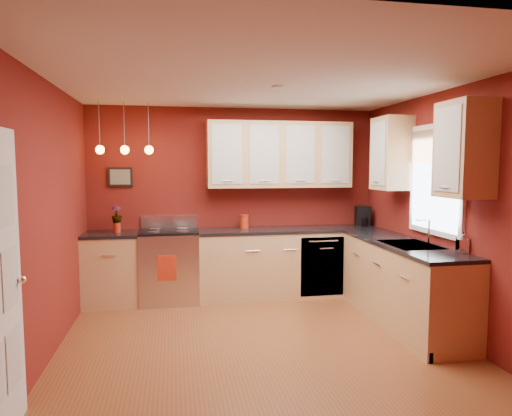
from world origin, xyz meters
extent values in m
plane|color=brown|center=(0.00, 0.00, 0.00)|extent=(4.20, 4.20, 0.00)
cube|color=beige|center=(0.00, 0.00, 2.60)|extent=(4.00, 4.20, 0.02)
cube|color=maroon|center=(0.00, 2.10, 1.30)|extent=(4.00, 0.02, 2.60)
cube|color=maroon|center=(0.00, -2.10, 1.30)|extent=(4.00, 0.02, 2.60)
cube|color=maroon|center=(-2.00, 0.00, 1.30)|extent=(0.02, 4.20, 2.60)
cube|color=maroon|center=(2.00, 0.00, 1.30)|extent=(0.02, 4.20, 2.60)
cube|color=tan|center=(-1.65, 1.80, 0.45)|extent=(0.70, 0.60, 0.90)
cube|color=tan|center=(0.73, 1.80, 0.45)|extent=(2.54, 0.60, 0.90)
cube|color=tan|center=(1.70, 0.45, 0.45)|extent=(0.60, 2.10, 0.90)
cube|color=black|center=(-1.65, 1.80, 0.92)|extent=(0.70, 0.62, 0.04)
cube|color=black|center=(0.73, 1.80, 0.92)|extent=(2.54, 0.62, 0.04)
cube|color=black|center=(1.70, 0.45, 0.92)|extent=(0.62, 2.10, 0.04)
cube|color=silver|center=(-0.92, 1.80, 0.46)|extent=(0.76, 0.64, 0.92)
cube|color=black|center=(-0.92, 1.50, 0.48)|extent=(0.55, 0.02, 0.32)
cylinder|color=silver|center=(-0.92, 1.49, 0.72)|extent=(0.60, 0.02, 0.02)
cube|color=black|center=(-0.92, 1.80, 0.94)|extent=(0.76, 0.60, 0.03)
cylinder|color=gray|center=(-1.10, 1.66, 0.95)|extent=(0.16, 0.16, 0.01)
cylinder|color=gray|center=(-0.74, 1.66, 0.95)|extent=(0.16, 0.16, 0.01)
cylinder|color=gray|center=(-1.10, 1.94, 0.95)|extent=(0.16, 0.16, 0.01)
cylinder|color=gray|center=(-0.74, 1.94, 0.95)|extent=(0.16, 0.16, 0.01)
cube|color=silver|center=(-0.92, 2.10, 1.03)|extent=(0.76, 0.04, 0.16)
cube|color=silver|center=(1.10, 1.51, 0.45)|extent=(0.60, 0.02, 0.80)
cube|color=gray|center=(1.70, 0.30, 0.92)|extent=(0.50, 0.70, 0.05)
cube|color=black|center=(1.70, 0.47, 0.91)|extent=(0.42, 0.30, 0.02)
cube|color=black|center=(1.70, 0.13, 0.91)|extent=(0.42, 0.30, 0.02)
cylinder|color=white|center=(1.92, 0.30, 1.08)|extent=(0.02, 0.02, 0.28)
cylinder|color=white|center=(1.85, 0.30, 1.21)|extent=(0.16, 0.02, 0.02)
cube|color=white|center=(1.98, 0.30, 1.65)|extent=(0.04, 1.02, 1.22)
cube|color=white|center=(1.97, 0.30, 1.65)|extent=(0.01, 0.90, 1.10)
cube|color=#A67553|center=(1.95, 0.30, 2.02)|extent=(0.02, 0.96, 0.36)
cube|color=silver|center=(-1.94, -1.02, 1.60)|extent=(0.00, 0.28, 0.40)
cube|color=silver|center=(-1.94, -1.02, 1.05)|extent=(0.00, 0.28, 0.40)
cube|color=silver|center=(-1.94, -1.02, 0.50)|extent=(0.00, 0.28, 0.40)
sphere|color=white|center=(-1.91, -0.87, 1.00)|extent=(0.06, 0.06, 0.06)
cube|color=tan|center=(0.60, 1.93, 1.95)|extent=(2.00, 0.35, 0.90)
cube|color=tan|center=(1.82, 0.32, 1.95)|extent=(0.35, 1.95, 0.90)
cube|color=black|center=(-1.55, 2.08, 1.65)|extent=(0.32, 0.03, 0.26)
cylinder|color=gray|center=(-1.75, 1.75, 2.30)|extent=(0.01, 0.01, 0.60)
sphere|color=#FFA53F|center=(-1.75, 1.75, 2.00)|extent=(0.11, 0.11, 0.11)
cylinder|color=gray|center=(-1.45, 1.75, 2.30)|extent=(0.01, 0.01, 0.60)
sphere|color=#FFA53F|center=(-1.45, 1.75, 2.00)|extent=(0.11, 0.11, 0.11)
cylinder|color=gray|center=(-1.15, 1.75, 2.30)|extent=(0.01, 0.01, 0.60)
sphere|color=#FFA53F|center=(-1.15, 1.75, 2.00)|extent=(0.11, 0.11, 0.11)
cylinder|color=#B32A13|center=(0.11, 1.93, 1.03)|extent=(0.11, 0.11, 0.17)
cylinder|color=#B32A13|center=(0.11, 1.93, 1.12)|extent=(0.12, 0.12, 0.02)
cylinder|color=#B32A13|center=(-1.58, 1.80, 1.01)|extent=(0.09, 0.09, 0.14)
imported|color=#B32A13|center=(-1.58, 1.80, 1.18)|extent=(0.17, 0.17, 0.23)
cube|color=black|center=(1.82, 1.87, 1.08)|extent=(0.22, 0.19, 0.28)
cylinder|color=black|center=(1.82, 1.81, 1.01)|extent=(0.12, 0.12, 0.13)
imported|color=white|center=(1.95, -0.25, 1.05)|extent=(0.12, 0.12, 0.22)
cube|color=#B32A13|center=(-0.95, 1.47, 0.52)|extent=(0.23, 0.02, 0.32)
camera|label=1|loc=(-0.84, -4.26, 1.80)|focal=32.00mm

